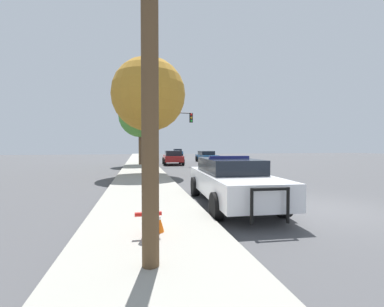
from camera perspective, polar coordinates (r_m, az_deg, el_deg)
ground_plane at (r=8.65m, az=27.36°, el=-10.98°), size 110.00×110.00×0.00m
sidewalk_left at (r=6.77m, az=-9.53°, el=-13.77°), size 3.00×110.00×0.13m
police_car at (r=8.33m, az=8.63°, el=-5.80°), size 2.24×5.38×1.54m
fire_hydrant at (r=5.12m, az=-9.70°, el=-12.81°), size 0.51×0.22×0.86m
traffic_light at (r=24.53m, az=-5.08°, el=5.99°), size 3.90×0.35×5.08m
car_background_distant at (r=50.16m, az=-3.28°, el=0.32°), size 2.02×4.16×1.35m
car_background_oncoming at (r=30.28m, az=3.25°, el=-0.58°), size 2.04×4.07×1.30m
car_background_midblock at (r=26.01m, az=-4.26°, el=-0.84°), size 2.15×4.18×1.41m
tree_sidewalk_mid at (r=25.13m, az=-11.43°, el=8.15°), size 4.05×4.05×6.64m
tree_sidewalk_near at (r=17.02m, az=-9.61°, el=12.75°), size 4.69×4.69×7.38m
traffic_cone at (r=5.39m, az=-7.82°, el=-14.18°), size 0.30×0.30×0.52m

